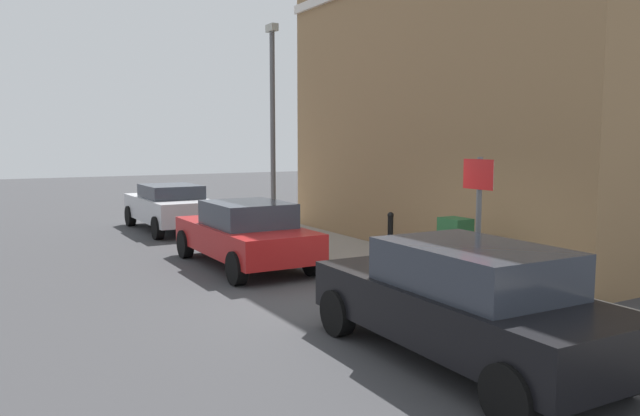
{
  "coord_description": "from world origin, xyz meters",
  "views": [
    {
      "loc": [
        -5.43,
        -8.26,
        2.68
      ],
      "look_at": [
        1.23,
        3.5,
        1.2
      ],
      "focal_mm": 34.43,
      "sensor_mm": 36.0,
      "label": 1
    }
  ],
  "objects_px": {
    "bollard_near_cabinet": "(390,235)",
    "street_sign": "(478,211)",
    "car_silver": "(170,206)",
    "lamppost": "(273,119)",
    "car_black": "(463,301)",
    "car_red": "(245,233)",
    "utility_cabinet": "(455,252)"
  },
  "relations": [
    {
      "from": "car_black",
      "to": "utility_cabinet",
      "type": "distance_m",
      "value": 3.82
    },
    {
      "from": "car_red",
      "to": "street_sign",
      "type": "height_order",
      "value": "street_sign"
    },
    {
      "from": "utility_cabinet",
      "to": "lamppost",
      "type": "relative_size",
      "value": 0.2
    },
    {
      "from": "car_silver",
      "to": "utility_cabinet",
      "type": "bearing_deg",
      "value": -166.87
    },
    {
      "from": "bollard_near_cabinet",
      "to": "lamppost",
      "type": "xyz_separation_m",
      "value": [
        -0.26,
        5.24,
        2.6
      ]
    },
    {
      "from": "car_black",
      "to": "utility_cabinet",
      "type": "bearing_deg",
      "value": -39.63
    },
    {
      "from": "car_red",
      "to": "utility_cabinet",
      "type": "height_order",
      "value": "car_red"
    },
    {
      "from": "car_silver",
      "to": "bollard_near_cabinet",
      "type": "xyz_separation_m",
      "value": [
        2.55,
        -7.67,
        -0.03
      ]
    },
    {
      "from": "bollard_near_cabinet",
      "to": "street_sign",
      "type": "relative_size",
      "value": 0.45
    },
    {
      "from": "car_black",
      "to": "lamppost",
      "type": "xyz_separation_m",
      "value": [
        2.31,
        10.26,
        2.54
      ]
    },
    {
      "from": "utility_cabinet",
      "to": "bollard_near_cabinet",
      "type": "distance_m",
      "value": 2.11
    },
    {
      "from": "car_red",
      "to": "car_black",
      "type": "bearing_deg",
      "value": -179.82
    },
    {
      "from": "car_red",
      "to": "utility_cabinet",
      "type": "distance_m",
      "value": 4.51
    },
    {
      "from": "car_red",
      "to": "street_sign",
      "type": "relative_size",
      "value": 1.84
    },
    {
      "from": "car_black",
      "to": "bollard_near_cabinet",
      "type": "distance_m",
      "value": 5.64
    },
    {
      "from": "car_black",
      "to": "bollard_near_cabinet",
      "type": "height_order",
      "value": "car_black"
    },
    {
      "from": "car_black",
      "to": "car_silver",
      "type": "xyz_separation_m",
      "value": [
        0.02,
        12.69,
        -0.03
      ]
    },
    {
      "from": "car_silver",
      "to": "bollard_near_cabinet",
      "type": "distance_m",
      "value": 8.09
    },
    {
      "from": "bollard_near_cabinet",
      "to": "street_sign",
      "type": "distance_m",
      "value": 4.13
    },
    {
      "from": "street_sign",
      "to": "lamppost",
      "type": "xyz_separation_m",
      "value": [
        0.95,
        9.07,
        1.64
      ]
    },
    {
      "from": "car_black",
      "to": "car_red",
      "type": "xyz_separation_m",
      "value": [
        -0.07,
        6.64,
        -0.04
      ]
    },
    {
      "from": "car_black",
      "to": "street_sign",
      "type": "relative_size",
      "value": 1.87
    },
    {
      "from": "car_red",
      "to": "bollard_near_cabinet",
      "type": "bearing_deg",
      "value": -121.95
    },
    {
      "from": "bollard_near_cabinet",
      "to": "lamppost",
      "type": "distance_m",
      "value": 5.86
    },
    {
      "from": "car_black",
      "to": "car_red",
      "type": "bearing_deg",
      "value": 1.33
    },
    {
      "from": "lamppost",
      "to": "car_black",
      "type": "bearing_deg",
      "value": -102.68
    },
    {
      "from": "lamppost",
      "to": "car_silver",
      "type": "bearing_deg",
      "value": 133.25
    },
    {
      "from": "car_silver",
      "to": "lamppost",
      "type": "xyz_separation_m",
      "value": [
        2.29,
        -2.43,
        2.57
      ]
    },
    {
      "from": "street_sign",
      "to": "car_black",
      "type": "bearing_deg",
      "value": -138.7
    },
    {
      "from": "utility_cabinet",
      "to": "bollard_near_cabinet",
      "type": "height_order",
      "value": "utility_cabinet"
    },
    {
      "from": "street_sign",
      "to": "car_red",
      "type": "bearing_deg",
      "value": 104.63
    },
    {
      "from": "car_silver",
      "to": "lamppost",
      "type": "height_order",
      "value": "lamppost"
    }
  ]
}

